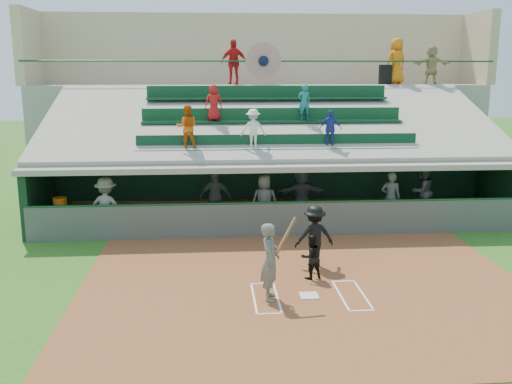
{
  "coord_description": "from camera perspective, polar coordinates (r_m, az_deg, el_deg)",
  "views": [
    {
      "loc": [
        -2.23,
        -12.45,
        5.22
      ],
      "look_at": [
        -0.98,
        3.5,
        1.8
      ],
      "focal_mm": 40.0,
      "sensor_mm": 36.0,
      "label": 1
    }
  ],
  "objects": [
    {
      "name": "dugout_player_b",
      "position": [
        19.64,
        -4.07,
        -0.52
      ],
      "size": [
        1.12,
        0.59,
        1.82
      ],
      "primitive_type": "imported",
      "rotation": [
        0.0,
        0.0,
        3.0
      ],
      "color": "#5C5E59",
      "rests_on": "dugout_floor"
    },
    {
      "name": "dugout_bench",
      "position": [
        21.27,
        2.37,
        -1.37
      ],
      "size": [
        16.01,
        1.57,
        0.48
      ],
      "primitive_type": "cube",
      "rotation": [
        0.0,
        0.0,
        -0.07
      ],
      "color": "brown",
      "rests_on": "dugout_floor"
    },
    {
      "name": "dugout_player_d",
      "position": [
        20.17,
        4.56,
        -0.18
      ],
      "size": [
        1.7,
        0.56,
        1.83
      ],
      "primitive_type": "imported",
      "rotation": [
        0.0,
        0.0,
        3.15
      ],
      "color": "#535551",
      "rests_on": "dugout_floor"
    },
    {
      "name": "white_table",
      "position": [
        19.57,
        -18.73,
        -2.79
      ],
      "size": [
        0.96,
        0.79,
        0.76
      ],
      "primitive_type": "cube",
      "rotation": [
        0.0,
        0.0,
        0.18
      ],
      "color": "white",
      "rests_on": "dugout_floor"
    },
    {
      "name": "ground",
      "position": [
        13.68,
        5.32,
        -10.42
      ],
      "size": [
        100.0,
        100.0,
        0.0
      ],
      "primitive_type": "plane",
      "color": "#275818",
      "rests_on": "ground"
    },
    {
      "name": "batter_at_plate",
      "position": [
        13.15,
        1.43,
        -6.94
      ],
      "size": [
        0.88,
        0.77,
        1.95
      ],
      "color": "#50524E",
      "rests_on": "dirt_slab"
    },
    {
      "name": "concourse_staff_a",
      "position": [
        24.71,
        -2.22,
        12.83
      ],
      "size": [
        1.16,
        0.58,
        1.9
      ],
      "primitive_type": "imported",
      "rotation": [
        0.0,
        0.0,
        3.25
      ],
      "color": "red",
      "rests_on": "concourse_slab"
    },
    {
      "name": "dugout_player_f",
      "position": [
        21.29,
        16.28,
        0.07
      ],
      "size": [
        1.11,
        1.0,
        1.87
      ],
      "primitive_type": "imported",
      "rotation": [
        0.0,
        0.0,
        3.54
      ],
      "color": "#555752",
      "rests_on": "dugout_floor"
    },
    {
      "name": "home_umpire",
      "position": [
        15.47,
        5.86,
        -4.39
      ],
      "size": [
        1.15,
        0.76,
        1.67
      ],
      "primitive_type": "imported",
      "rotation": [
        0.0,
        0.0,
        3.27
      ],
      "color": "black",
      "rests_on": "dirt_slab"
    },
    {
      "name": "concourse_staff_b",
      "position": [
        26.1,
        13.85,
        12.56
      ],
      "size": [
        1.14,
        0.95,
        2.0
      ],
      "primitive_type": "imported",
      "rotation": [
        0.0,
        0.0,
        3.52
      ],
      "color": "orange",
      "rests_on": "concourse_slab"
    },
    {
      "name": "dugout_floor",
      "position": [
        20.01,
        2.06,
        -3.0
      ],
      "size": [
        16.0,
        3.5,
        0.04
      ],
      "primitive_type": "cube",
      "color": "gray",
      "rests_on": "ground"
    },
    {
      "name": "grandstand",
      "position": [
        23.25,
        1.03,
        4.76
      ],
      "size": [
        20.4,
        10.4,
        7.8
      ],
      "color": "#4F544F",
      "rests_on": "ground"
    },
    {
      "name": "dugout_player_c",
      "position": [
        19.06,
        0.85,
        -0.92
      ],
      "size": [
        0.94,
        0.67,
        1.79
      ],
      "primitive_type": "imported",
      "rotation": [
        0.0,
        0.0,
        3.02
      ],
      "color": "#5C5F5A",
      "rests_on": "dugout_floor"
    },
    {
      "name": "batters_box_chalk",
      "position": [
        13.67,
        5.32,
        -10.33
      ],
      "size": [
        2.65,
        1.85,
        0.01
      ],
      "color": "silver",
      "rests_on": "dirt_slab"
    },
    {
      "name": "trash_bin",
      "position": [
        25.82,
        12.79,
        11.36
      ],
      "size": [
        0.57,
        0.57,
        0.86
      ],
      "primitive_type": "cylinder",
      "color": "black",
      "rests_on": "concourse_slab"
    },
    {
      "name": "water_cooler",
      "position": [
        19.36,
        -19.0,
        -1.15
      ],
      "size": [
        0.43,
        0.43,
        0.43
      ],
      "primitive_type": "cylinder",
      "color": "#D3580C",
      "rests_on": "white_table"
    },
    {
      "name": "dirt_slab",
      "position": [
        14.13,
        4.98,
        -9.61
      ],
      "size": [
        11.0,
        9.0,
        0.02
      ],
      "primitive_type": "cube",
      "color": "brown",
      "rests_on": "ground"
    },
    {
      "name": "concourse_slab",
      "position": [
        26.2,
        0.42,
        5.67
      ],
      "size": [
        20.0,
        3.0,
        4.6
      ],
      "primitive_type": "cube",
      "color": "gray",
      "rests_on": "ground"
    },
    {
      "name": "home_plate",
      "position": [
        13.67,
        5.32,
        -10.28
      ],
      "size": [
        0.43,
        0.43,
        0.03
      ],
      "primitive_type": "cube",
      "color": "silver",
      "rests_on": "dirt_slab"
    },
    {
      "name": "concourse_staff_c",
      "position": [
        26.33,
        17.14,
        12.04
      ],
      "size": [
        1.63,
        1.11,
        1.69
      ],
      "primitive_type": "imported",
      "rotation": [
        0.0,
        0.0,
        2.71
      ],
      "color": "tan",
      "rests_on": "concourse_slab"
    },
    {
      "name": "dugout_player_a",
      "position": [
        18.63,
        -14.73,
        -1.46
      ],
      "size": [
        1.32,
        0.88,
        1.9
      ],
      "primitive_type": "imported",
      "rotation": [
        0.0,
        0.0,
        2.99
      ],
      "color": "#5F615C",
      "rests_on": "dugout_floor"
    },
    {
      "name": "catcher",
      "position": [
        14.6,
        5.52,
        -6.46
      ],
      "size": [
        0.67,
        0.59,
        1.15
      ],
      "primitive_type": "imported",
      "rotation": [
        0.0,
        0.0,
        3.47
      ],
      "color": "black",
      "rests_on": "dirt_slab"
    },
    {
      "name": "dugout_player_e",
      "position": [
        20.03,
        13.31,
        -0.58
      ],
      "size": [
        0.76,
        0.62,
        1.81
      ],
      "primitive_type": "imported",
      "rotation": [
        0.0,
        0.0,
        2.82
      ],
      "color": "#60635D",
      "rests_on": "dugout_floor"
    }
  ]
}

